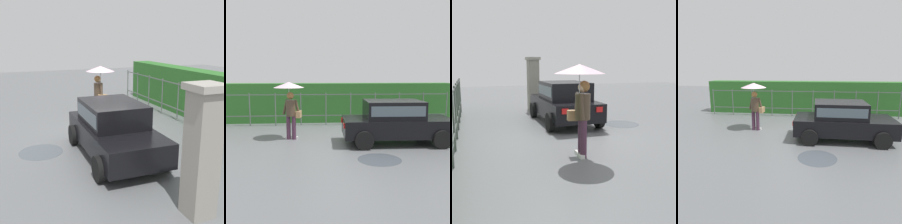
# 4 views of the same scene
# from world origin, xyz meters

# --- Properties ---
(ground_plane) EXTENTS (40.00, 40.00, 0.00)m
(ground_plane) POSITION_xyz_m (0.00, 0.00, 0.00)
(ground_plane) COLOR slate
(car) EXTENTS (3.77, 1.92, 1.48)m
(car) POSITION_xyz_m (1.76, -0.37, 0.80)
(car) COLOR black
(car) RESTS_ON ground
(pedestrian) EXTENTS (1.09, 1.09, 2.08)m
(pedestrian) POSITION_xyz_m (-1.89, 0.53, 1.59)
(pedestrian) COLOR #47283D
(pedestrian) RESTS_ON ground
(gate_pillar) EXTENTS (0.60, 0.60, 2.42)m
(gate_pillar) POSITION_xyz_m (4.90, 0.02, 1.24)
(gate_pillar) COLOR gray
(gate_pillar) RESTS_ON ground
(fence_section) EXTENTS (10.43, 0.05, 1.50)m
(fence_section) POSITION_xyz_m (0.07, 3.21, 0.82)
(fence_section) COLOR #59605B
(fence_section) RESTS_ON ground
(hedge_row) EXTENTS (11.38, 0.90, 1.90)m
(hedge_row) POSITION_xyz_m (0.07, 4.21, 0.95)
(hedge_row) COLOR #2D6B28
(hedge_row) RESTS_ON ground
(puddle_near) EXTENTS (1.23, 1.23, 0.00)m
(puddle_near) POSITION_xyz_m (0.82, -2.20, 0.00)
(puddle_near) COLOR #4C545B
(puddle_near) RESTS_ON ground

